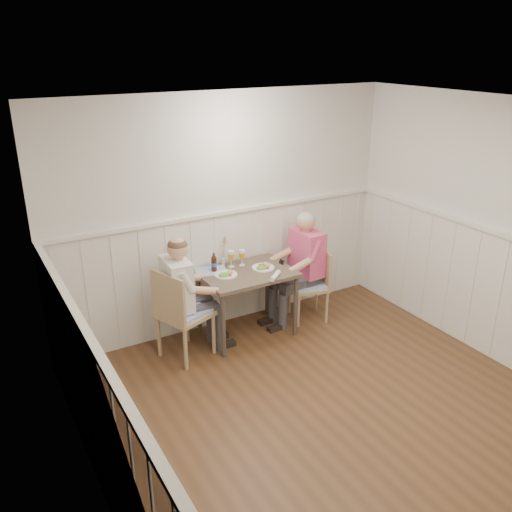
# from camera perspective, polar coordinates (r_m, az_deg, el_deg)

# --- Properties ---
(ground_plane) EXTENTS (4.50, 4.50, 0.00)m
(ground_plane) POSITION_cam_1_polar(r_m,az_deg,el_deg) (4.88, 9.77, -17.43)
(ground_plane) COLOR #4B301C
(room_shell) EXTENTS (4.04, 4.54, 2.60)m
(room_shell) POSITION_cam_1_polar(r_m,az_deg,el_deg) (4.10, 11.11, -0.73)
(room_shell) COLOR silver
(room_shell) RESTS_ON ground
(wainscot) EXTENTS (4.00, 4.49, 1.34)m
(wainscot) POSITION_cam_1_polar(r_m,az_deg,el_deg) (4.94, 5.24, -6.99)
(wainscot) COLOR silver
(wainscot) RESTS_ON ground
(dining_table) EXTENTS (0.99, 0.70, 0.75)m
(dining_table) POSITION_cam_1_polar(r_m,az_deg,el_deg) (5.85, -0.98, -2.52)
(dining_table) COLOR #4A3F2F
(dining_table) RESTS_ON ground
(chair_right) EXTENTS (0.49, 0.49, 0.85)m
(chair_right) POSITION_cam_1_polar(r_m,az_deg,el_deg) (6.30, 6.00, -2.71)
(chair_right) COLOR tan
(chair_right) RESTS_ON ground
(chair_left) EXTENTS (0.60, 0.60, 0.98)m
(chair_left) POSITION_cam_1_polar(r_m,az_deg,el_deg) (5.51, -7.95, -5.77)
(chair_left) COLOR tan
(chair_left) RESTS_ON ground
(man_in_pink) EXTENTS (0.62, 0.43, 1.32)m
(man_in_pink) POSITION_cam_1_polar(r_m,az_deg,el_deg) (6.27, 4.99, -1.90)
(man_in_pink) COLOR #3F3F47
(man_in_pink) RESTS_ON ground
(diner_cream) EXTENTS (0.62, 0.43, 1.31)m
(diner_cream) POSITION_cam_1_polar(r_m,az_deg,el_deg) (5.58, -7.80, -5.23)
(diner_cream) COLOR #3F3F47
(diner_cream) RESTS_ON ground
(plate_man) EXTENTS (0.25, 0.25, 0.06)m
(plate_man) POSITION_cam_1_polar(r_m,az_deg,el_deg) (5.87, 0.72, -1.16)
(plate_man) COLOR white
(plate_man) RESTS_ON dining_table
(plate_diner) EXTENTS (0.25, 0.25, 0.06)m
(plate_diner) POSITION_cam_1_polar(r_m,az_deg,el_deg) (5.70, -3.26, -1.93)
(plate_diner) COLOR white
(plate_diner) RESTS_ON dining_table
(beer_glass_a) EXTENTS (0.07, 0.07, 0.18)m
(beer_glass_a) POSITION_cam_1_polar(r_m,az_deg,el_deg) (5.93, -1.50, 0.11)
(beer_glass_a) COLOR silver
(beer_glass_a) RESTS_ON dining_table
(beer_glass_b) EXTENTS (0.08, 0.08, 0.19)m
(beer_glass_b) POSITION_cam_1_polar(r_m,az_deg,el_deg) (5.88, -2.66, -0.03)
(beer_glass_b) COLOR silver
(beer_glass_b) RESTS_ON dining_table
(beer_bottle) EXTENTS (0.06, 0.06, 0.21)m
(beer_bottle) POSITION_cam_1_polar(r_m,az_deg,el_deg) (5.80, -4.45, -0.76)
(beer_bottle) COLOR black
(beer_bottle) RESTS_ON dining_table
(rolled_napkin) EXTENTS (0.20, 0.18, 0.05)m
(rolled_napkin) POSITION_cam_1_polar(r_m,az_deg,el_deg) (5.65, 2.05, -2.10)
(rolled_napkin) COLOR white
(rolled_napkin) RESTS_ON dining_table
(grass_vase) EXTENTS (0.04, 0.04, 0.35)m
(grass_vase) POSITION_cam_1_polar(r_m,az_deg,el_deg) (5.94, -3.48, 0.49)
(grass_vase) COLOR silver
(grass_vase) RESTS_ON dining_table
(gingham_mat) EXTENTS (0.40, 0.36, 0.01)m
(gingham_mat) POSITION_cam_1_polar(r_m,az_deg,el_deg) (5.84, -4.79, -1.57)
(gingham_mat) COLOR #4760AD
(gingham_mat) RESTS_ON dining_table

